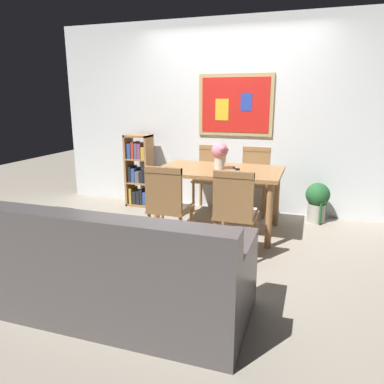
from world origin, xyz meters
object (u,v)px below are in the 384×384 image
dining_chair_near_right (235,208)px  tv_remote (236,168)px  dining_chair_far_left (210,172)px  flower_vase (220,153)px  potted_ivy (317,200)px  dining_table (219,177)px  dining_chair_far_right (255,175)px  leather_couch (122,276)px  bookshelf (140,173)px  dining_chair_near_left (168,202)px

dining_chair_near_right → tv_remote: (-0.17, 0.84, 0.23)m
dining_chair_far_left → flower_vase: flower_vase is taller
flower_vase → potted_ivy: bearing=31.5°
dining_table → dining_chair_far_right: dining_chair_far_right is taller
potted_ivy → flower_vase: size_ratio=1.64×
dining_table → tv_remote: bearing=13.9°
tv_remote → leather_couch: bearing=-101.3°
dining_chair_far_right → dining_chair_far_left: size_ratio=1.00×
dining_chair_far_left → bookshelf: bearing=-171.8°
dining_chair_near_right → bookshelf: 2.27m
flower_vase → tv_remote: (0.19, 0.06, -0.18)m
dining_chair_far_right → dining_chair_far_left: same height
dining_chair_far_right → flower_vase: bearing=-108.9°
dining_chair_far_right → tv_remote: dining_chair_far_right is taller
leather_couch → potted_ivy: bearing=63.2°
leather_couch → potted_ivy: size_ratio=3.50×
potted_ivy → dining_table: bearing=-149.1°
dining_chair_near_left → tv_remote: size_ratio=5.69×
dining_chair_near_right → leather_couch: 1.34m
bookshelf → dining_chair_near_right: bearing=-40.1°
dining_chair_far_left → dining_chair_near_left: bearing=-90.0°
dining_chair_far_left → tv_remote: size_ratio=5.69×
dining_chair_near_right → leather_couch: dining_chair_near_right is taller
dining_chair_far_left → tv_remote: (0.53, -0.77, 0.23)m
bookshelf → potted_ivy: size_ratio=2.04×
dining_chair_near_left → potted_ivy: size_ratio=1.77×
dining_table → dining_chair_far_left: dining_chair_far_left is taller
dining_table → dining_chair_far_right: (0.30, 0.83, -0.12)m
tv_remote → bookshelf: bearing=158.4°
dining_table → leather_couch: size_ratio=0.80×
dining_table → potted_ivy: bearing=30.9°
potted_ivy → dining_chair_near_left: bearing=-134.9°
dining_chair_far_left → bookshelf: size_ratio=0.87×
dining_chair_near_left → dining_chair_far_right: bearing=68.8°
dining_chair_far_right → leather_couch: size_ratio=0.51×
dining_chair_near_right → potted_ivy: (0.77, 1.47, -0.25)m
tv_remote → dining_chair_far_left: bearing=124.5°
dining_chair_near_left → dining_chair_far_left: bearing=90.0°
bookshelf → tv_remote: bookshelf is taller
tv_remote → dining_chair_near_left: bearing=-122.1°
dining_chair_far_right → bookshelf: bookshelf is taller
dining_chair_far_right → potted_ivy: size_ratio=1.77×
bookshelf → potted_ivy: bearing=0.2°
dining_chair_near_right → tv_remote: dining_chair_near_right is taller
dining_table → flower_vase: (0.01, -0.01, 0.29)m
dining_chair_near_right → dining_table: bearing=114.6°
dining_chair_far_left → dining_chair_near_left: (0.00, -1.61, 0.00)m
dining_chair_far_right → potted_ivy: dining_chair_far_right is taller
dining_chair_near_right → tv_remote: size_ratio=5.69×
potted_ivy → tv_remote: tv_remote is taller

